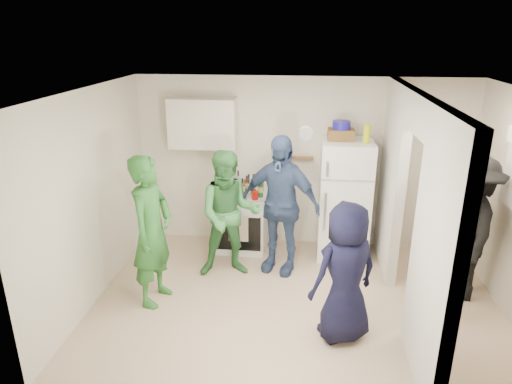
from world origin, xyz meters
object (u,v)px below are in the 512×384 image
blue_bowl (341,125)px  person_green_center (230,215)px  yellow_cup_stack_top (367,134)px  person_green_left (152,231)px  person_navy (345,273)px  person_denim (280,205)px  fridge (344,200)px  wicker_basket (341,134)px  person_nook (468,228)px  stove (242,221)px

blue_bowl → person_green_center: 1.92m
yellow_cup_stack_top → person_green_left: 3.00m
person_navy → person_green_left: bearing=-41.4°
person_green_left → person_denim: person_denim is taller
fridge → wicker_basket: size_ratio=4.82×
wicker_basket → blue_bowl: blue_bowl is taller
blue_bowl → person_green_center: (-1.41, -0.77, -1.05)m
person_denim → person_navy: bearing=-42.9°
fridge → yellow_cup_stack_top: 1.00m
wicker_basket → person_green_left: bearing=-145.6°
wicker_basket → person_denim: (-0.78, -0.58, -0.83)m
person_denim → person_navy: size_ratio=1.23×
person_green_left → person_nook: (3.67, 0.51, -0.01)m
person_navy → blue_bowl: bearing=-119.8°
yellow_cup_stack_top → blue_bowl: bearing=154.9°
wicker_basket → yellow_cup_stack_top: size_ratio=1.40×
stove → person_navy: 2.39m
person_green_center → yellow_cup_stack_top: bearing=9.0°
stove → person_green_left: person_green_left is taller
person_green_left → person_navy: (2.18, -0.47, -0.15)m
stove → person_nook: size_ratio=0.48×
person_green_left → person_denim: size_ratio=0.97×
yellow_cup_stack_top → person_nook: 1.70m
blue_bowl → person_green_center: size_ratio=0.14×
yellow_cup_stack_top → person_green_center: size_ratio=0.15×
wicker_basket → person_nook: wicker_basket is taller
blue_bowl → person_denim: 1.36m
stove → person_green_center: size_ratio=0.51×
wicker_basket → blue_bowl: bearing=0.0°
person_green_center → person_denim: 0.67m
blue_bowl → person_green_left: 2.84m
yellow_cup_stack_top → person_nook: bearing=-36.2°
stove → blue_bowl: (1.36, 0.02, 1.46)m
blue_bowl → person_navy: 2.27m
fridge → person_nook: 1.66m
person_denim → person_navy: (0.76, -1.39, -0.18)m
blue_bowl → person_denim: bearing=-143.2°
person_navy → yellow_cup_stack_top: bearing=-129.8°
wicker_basket → person_denim: 1.28m
yellow_cup_stack_top → person_navy: 2.13m
person_green_center → person_denim: bearing=6.0°
stove → yellow_cup_stack_top: (1.68, -0.13, 1.38)m
person_green_left → wicker_basket: bearing=-44.6°
person_green_left → person_denim: 1.69m
stove → yellow_cup_stack_top: bearing=-4.4°
fridge → yellow_cup_stack_top: (0.22, -0.10, 0.97)m
fridge → person_denim: (-0.88, -0.53, 0.09)m
stove → person_nook: (2.83, -0.97, 0.47)m
person_navy → person_green_center: bearing=-69.9°
person_green_center → person_nook: person_nook is taller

